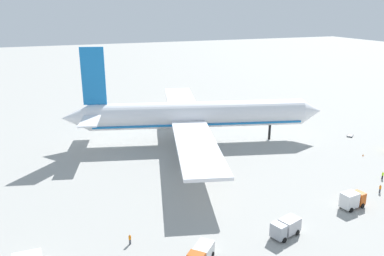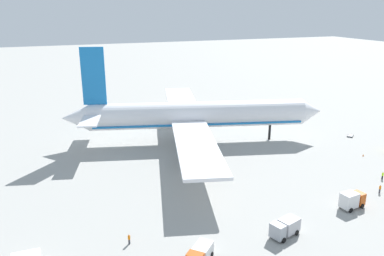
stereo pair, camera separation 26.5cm
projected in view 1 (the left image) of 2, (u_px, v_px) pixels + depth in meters
The scene contains 11 objects.
ground_plane at pixel (198, 142), 107.78m from camera, with size 600.00×600.00×0.00m, color #9E9E99.
airliner at pixel (193, 115), 105.26m from camera, with size 70.43×78.29×26.33m.
service_truck_0 at pixel (286, 227), 63.40m from camera, with size 5.83×3.90×2.83m.
service_truck_1 at pixel (352, 199), 72.12m from camera, with size 5.17×3.07×3.23m.
service_truck_5 at pixel (201, 254), 56.80m from camera, with size 5.48×5.52×2.66m.
baggage_cart_0 at pixel (350, 135), 112.22m from camera, with size 2.65×2.51×0.40m.
ground_worker_2 at pixel (130, 239), 61.31m from camera, with size 0.49×0.49×1.74m.
ground_worker_3 at pixel (380, 189), 78.24m from camera, with size 0.46×0.46×1.74m.
ground_worker_4 at pixel (383, 175), 84.36m from camera, with size 0.49×0.49×1.74m.
traffic_cone_0 at pixel (363, 155), 97.54m from camera, with size 0.36×0.36×0.55m, color orange.
traffic_cone_1 at pixel (150, 105), 146.26m from camera, with size 0.36×0.36×0.55m, color orange.
Camera 1 is at (-38.00, -94.22, 36.22)m, focal length 36.23 mm.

